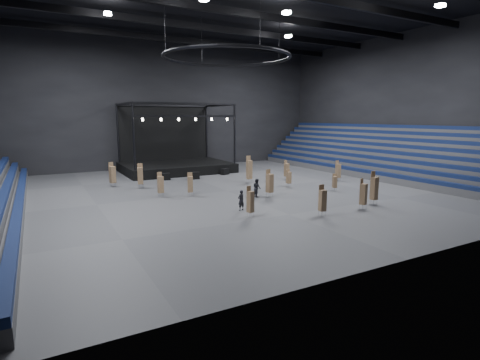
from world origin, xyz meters
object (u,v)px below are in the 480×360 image
flight_case_left (165,177)px  chair_stack_9 (112,174)px  chair_stack_1 (140,175)px  man_center (241,200)px  crew_member (257,188)px  flight_case_right (225,172)px  chair_stack_3 (322,200)px  chair_stack_4 (161,184)px  chair_stack_13 (363,194)px  stage (174,161)px  flight_case_mid (194,176)px  chair_stack_2 (249,169)px  chair_stack_7 (289,177)px  chair_stack_8 (374,188)px  chair_stack_12 (270,183)px  chair_stack_5 (335,182)px  chair_stack_0 (190,184)px  chair_stack_10 (250,201)px  chair_stack_6 (287,169)px  chair_stack_11 (338,170)px

flight_case_left → chair_stack_9: (-6.23, -1.61, 0.97)m
chair_stack_1 → man_center: bearing=-55.0°
crew_member → flight_case_right: bearing=-10.7°
flight_case_left → chair_stack_3: chair_stack_3 is taller
flight_case_left → chair_stack_4: bearing=-109.8°
chair_stack_1 → chair_stack_13: size_ratio=1.04×
flight_case_right → chair_stack_4: chair_stack_4 is taller
stage → flight_case_mid: stage is taller
chair_stack_2 → chair_stack_7: bearing=-57.7°
chair_stack_8 → chair_stack_7: bearing=96.6°
chair_stack_12 → flight_case_right: bearing=70.0°
flight_case_mid → chair_stack_9: (-9.50, -0.59, 0.96)m
chair_stack_5 → chair_stack_13: 7.60m
flight_case_right → man_center: 19.00m
chair_stack_0 → chair_stack_10: 9.18m
stage → chair_stack_6: bearing=-55.2°
chair_stack_10 → chair_stack_13: chair_stack_13 is taller
chair_stack_13 → chair_stack_1: bearing=107.8°
flight_case_right → chair_stack_0: bearing=-130.2°
flight_case_right → chair_stack_6: (4.64, -7.13, 0.84)m
chair_stack_7 → chair_stack_3: bearing=-110.4°
chair_stack_4 → chair_stack_13: size_ratio=0.92×
chair_stack_9 → chair_stack_10: (6.75, -17.56, -0.19)m
flight_case_right → chair_stack_5: size_ratio=0.66×
stage → flight_case_left: size_ratio=11.39×
flight_case_left → chair_stack_4: (-3.24, -9.00, 0.80)m
chair_stack_4 → flight_case_left: bearing=63.8°
chair_stack_0 → chair_stack_10: (1.23, -9.10, 0.01)m
chair_stack_8 → chair_stack_10: chair_stack_8 is taller
crew_member → chair_stack_3: bearing=-170.9°
chair_stack_12 → flight_case_left: bearing=101.9°
chair_stack_5 → flight_case_left: bearing=155.3°
chair_stack_12 → crew_member: (-1.01, 0.61, -0.50)m
chair_stack_7 → chair_stack_12: size_ratio=0.73×
chair_stack_3 → chair_stack_6: 16.55m
chair_stack_1 → chair_stack_4: bearing=-68.0°
stage → chair_stack_13: 28.90m
chair_stack_5 → chair_stack_6: bearing=115.2°
chair_stack_7 → chair_stack_8: bearing=-78.0°
chair_stack_9 → man_center: bearing=-84.7°
man_center → chair_stack_5: bearing=177.0°
chair_stack_4 → chair_stack_11: (20.72, -1.37, 0.04)m
chair_stack_8 → man_center: (-10.95, 3.61, -0.62)m
crew_member → chair_stack_11: bearing=-73.3°
chair_stack_12 → man_center: size_ratio=1.57×
crew_member → chair_stack_8: bearing=-132.2°
stage → chair_stack_11: bearing=-50.6°
chair_stack_11 → chair_stack_6: bearing=142.2°
chair_stack_10 → chair_stack_12: 7.32m
chair_stack_10 → chair_stack_0: bearing=81.8°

